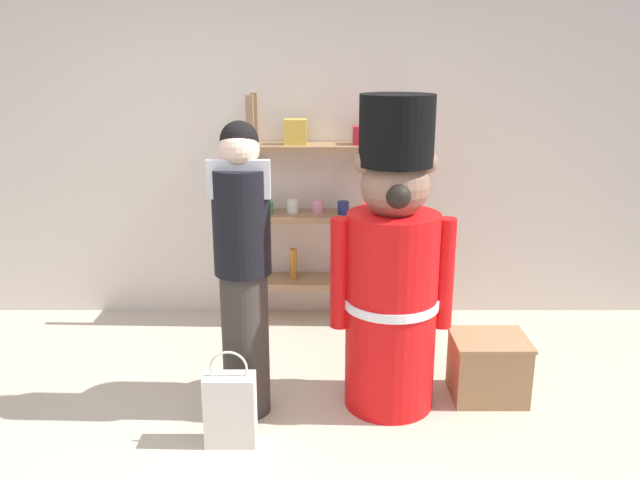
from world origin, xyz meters
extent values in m
cube|color=silver|center=(0.00, 2.20, 1.30)|extent=(6.40, 0.12, 2.60)
cube|color=#93704C|center=(-0.18, 1.83, 0.85)|extent=(0.05, 0.05, 1.69)
cube|color=#93704C|center=(0.93, 1.83, 0.85)|extent=(0.05, 0.05, 1.69)
cube|color=#93704C|center=(-0.18, 2.13, 0.85)|extent=(0.05, 0.05, 1.69)
cube|color=#93704C|center=(0.93, 2.13, 0.85)|extent=(0.05, 0.05, 1.69)
cube|color=#93704C|center=(0.37, 1.98, 0.30)|extent=(1.11, 0.30, 0.04)
cube|color=#93704C|center=(0.37, 1.98, 0.81)|extent=(1.11, 0.30, 0.04)
cube|color=#93704C|center=(0.37, 1.98, 1.32)|extent=(1.11, 0.30, 0.04)
cylinder|color=green|center=(-0.09, 1.98, 0.87)|extent=(0.09, 0.09, 0.08)
cylinder|color=white|center=(0.09, 2.01, 0.88)|extent=(0.08, 0.08, 0.09)
cylinder|color=pink|center=(0.28, 2.00, 0.88)|extent=(0.09, 0.09, 0.09)
cylinder|color=navy|center=(0.46, 1.96, 0.88)|extent=(0.08, 0.08, 0.10)
cylinder|color=red|center=(0.65, 1.95, 0.87)|extent=(0.09, 0.09, 0.08)
cylinder|color=blue|center=(0.84, 1.98, 0.88)|extent=(0.08, 0.08, 0.09)
cylinder|color=#B27226|center=(0.09, 1.98, 0.44)|extent=(0.06, 0.06, 0.23)
cylinder|color=navy|center=(0.65, 2.00, 0.44)|extent=(0.08, 0.08, 0.23)
cube|color=gold|center=(0.12, 1.98, 1.43)|extent=(0.16, 0.13, 0.18)
cube|color=#B21E2D|center=(0.62, 1.98, 1.40)|extent=(0.18, 0.15, 0.13)
cylinder|color=red|center=(0.69, 0.73, 0.57)|extent=(0.51, 0.51, 1.14)
cylinder|color=white|center=(0.69, 0.73, 0.63)|extent=(0.53, 0.53, 0.05)
sphere|color=#8C6651|center=(0.69, 0.73, 1.29)|extent=(0.37, 0.37, 0.37)
sphere|color=#8C6651|center=(0.54, 0.73, 1.41)|extent=(0.13, 0.13, 0.13)
sphere|color=#8C6651|center=(0.85, 0.73, 1.41)|extent=(0.13, 0.13, 0.13)
cylinder|color=black|center=(0.69, 0.73, 1.58)|extent=(0.39, 0.39, 0.37)
cylinder|color=red|center=(0.41, 0.73, 0.80)|extent=(0.11, 0.11, 0.63)
cylinder|color=red|center=(0.98, 0.73, 0.80)|extent=(0.11, 0.11, 0.63)
sphere|color=black|center=(0.69, 0.56, 1.27)|extent=(0.13, 0.13, 0.13)
cylinder|color=#38332D|center=(-0.12, 0.65, 0.42)|extent=(0.26, 0.26, 0.83)
cylinder|color=black|center=(-0.12, 0.65, 1.11)|extent=(0.31, 0.31, 0.56)
sphere|color=beige|center=(-0.12, 0.65, 1.49)|extent=(0.21, 0.21, 0.21)
cube|color=silver|center=(-0.12, 0.59, 1.35)|extent=(0.32, 0.04, 0.20)
sphere|color=black|center=(-0.12, 0.67, 1.54)|extent=(0.20, 0.20, 0.20)
cube|color=silver|center=(-0.17, 0.32, 0.19)|extent=(0.26, 0.14, 0.39)
torus|color=silver|center=(-0.17, 0.32, 0.43)|extent=(0.20, 0.01, 0.20)
cube|color=#9E7A51|center=(1.28, 0.80, 0.18)|extent=(0.42, 0.35, 0.36)
cube|color=#9E7A51|center=(1.28, 0.80, 0.37)|extent=(0.44, 0.36, 0.02)
camera|label=1|loc=(0.30, -2.64, 1.96)|focal=36.32mm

